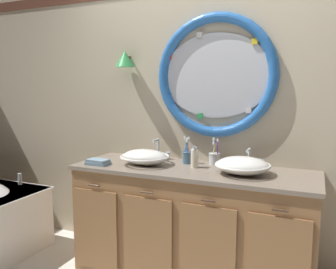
# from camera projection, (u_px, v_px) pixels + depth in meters

# --- Properties ---
(back_wall_assembly) EXTENTS (6.40, 0.26, 2.60)m
(back_wall_assembly) POSITION_uv_depth(u_px,v_px,m) (207.00, 108.00, 2.86)
(back_wall_assembly) COLOR beige
(back_wall_assembly) RESTS_ON ground_plane
(vanity_counter) EXTENTS (1.86, 0.64, 0.88)m
(vanity_counter) POSITION_uv_depth(u_px,v_px,m) (191.00, 223.00, 2.68)
(vanity_counter) COLOR olive
(vanity_counter) RESTS_ON ground_plane
(sink_basin_left) EXTENTS (0.40, 0.40, 0.12)m
(sink_basin_left) POSITION_uv_depth(u_px,v_px,m) (145.00, 157.00, 2.75)
(sink_basin_left) COLOR white
(sink_basin_left) RESTS_ON vanity_counter
(sink_basin_right) EXTENTS (0.40, 0.40, 0.12)m
(sink_basin_right) POSITION_uv_depth(u_px,v_px,m) (243.00, 165.00, 2.44)
(sink_basin_right) COLOR white
(sink_basin_right) RESTS_ON vanity_counter
(faucet_set_left) EXTENTS (0.23, 0.12, 0.18)m
(faucet_set_left) POSITION_uv_depth(u_px,v_px,m) (158.00, 151.00, 2.97)
(faucet_set_left) COLOR silver
(faucet_set_left) RESTS_ON vanity_counter
(faucet_set_right) EXTENTS (0.23, 0.12, 0.15)m
(faucet_set_right) POSITION_uv_depth(u_px,v_px,m) (249.00, 160.00, 2.66)
(faucet_set_right) COLOR silver
(faucet_set_right) RESTS_ON vanity_counter
(toothbrush_holder_left) EXTENTS (0.08, 0.08, 0.22)m
(toothbrush_holder_left) POSITION_uv_depth(u_px,v_px,m) (187.00, 156.00, 2.78)
(toothbrush_holder_left) COLOR slate
(toothbrush_holder_left) RESTS_ON vanity_counter
(toothbrush_holder_right) EXTENTS (0.09, 0.09, 0.21)m
(toothbrush_holder_right) POSITION_uv_depth(u_px,v_px,m) (214.00, 158.00, 2.76)
(toothbrush_holder_right) COLOR silver
(toothbrush_holder_right) RESTS_ON vanity_counter
(soap_dispenser) EXTENTS (0.06, 0.07, 0.17)m
(soap_dispenser) POSITION_uv_depth(u_px,v_px,m) (195.00, 158.00, 2.64)
(soap_dispenser) COLOR #EFE5C6
(soap_dispenser) RESTS_ON vanity_counter
(folded_hand_towel) EXTENTS (0.19, 0.11, 0.04)m
(folded_hand_towel) POSITION_uv_depth(u_px,v_px,m) (98.00, 162.00, 2.75)
(folded_hand_towel) COLOR #7593A8
(folded_hand_towel) RESTS_ON vanity_counter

